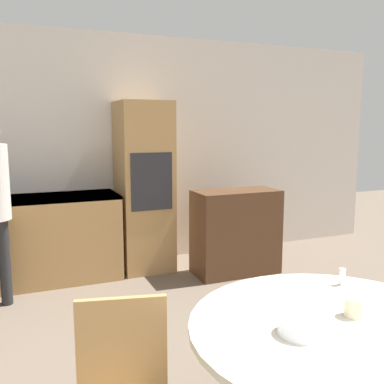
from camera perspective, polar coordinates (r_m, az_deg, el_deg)
name	(u,v)px	position (r m, az deg, el deg)	size (l,w,h in m)	color
wall_back	(120,151)	(4.97, -9.54, 5.40)	(6.95, 0.05, 2.60)	silver
oven_unit	(144,187)	(4.72, -6.41, 0.70)	(0.55, 0.59, 1.85)	tan
sideboard	(236,232)	(4.65, 5.84, -5.31)	(0.91, 0.45, 0.91)	#51331E
dining_table	(337,373)	(2.03, 18.80, -21.83)	(1.25, 1.25, 0.78)	#51331E
cup	(354,307)	(2.02, 20.78, -14.16)	(0.08, 0.08, 0.08)	beige
bowl_near	(300,328)	(1.80, 14.26, -17.22)	(0.18, 0.18, 0.05)	silver
salt_shaker	(342,277)	(2.36, 19.38, -10.59)	(0.03, 0.03, 0.09)	white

